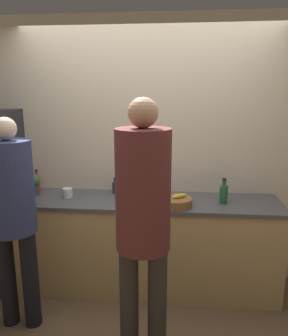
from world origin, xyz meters
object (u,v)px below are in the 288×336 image
person_left (12,207)px  utensil_crock (155,185)px  bottle_dark (115,187)px  bottle_red (37,182)px  cup_white (68,193)px  bottle_green (224,194)px  fruit_bowl (176,202)px  potted_plant (33,183)px  person_center (143,215)px

person_left → utensil_crock: size_ratio=6.34×
person_left → bottle_dark: (0.65, 0.82, -0.06)m
person_left → bottle_red: size_ratio=7.80×
cup_white → bottle_dark: bearing=22.2°
bottle_dark → utensil_crock: bearing=9.0°
person_left → bottle_dark: bearing=51.5°
bottle_dark → bottle_green: size_ratio=0.68×
fruit_bowl → bottle_dark: bearing=151.4°
bottle_dark → bottle_green: (1.03, -0.21, 0.03)m
utensil_crock → bottle_dark: 0.40m
fruit_bowl → potted_plant: bearing=171.8°
fruit_bowl → utensil_crock: 0.44m
fruit_bowl → utensil_crock: bearing=117.8°
utensil_crock → bottle_dark: (-0.40, -0.06, -0.02)m
bottle_red → cup_white: size_ratio=2.33×
bottle_red → potted_plant: size_ratio=1.03×
person_left → bottle_dark: 1.05m
person_left → person_center: bearing=-16.6°
bottle_red → bottle_green: size_ratio=0.93×
bottle_red → bottle_dark: bottle_red is taller
fruit_bowl → bottle_green: (0.43, 0.12, 0.05)m
bottle_red → potted_plant: bearing=-82.2°
person_center → cup_white: 1.27m
person_center → bottle_green: bearing=55.1°
bottle_red → utensil_crock: bearing=2.4°
utensil_crock → bottle_red: bearing=-177.6°
person_center → bottle_red: 1.66m
bottle_green → bottle_dark: bearing=168.4°
person_center → bottle_dark: size_ratio=11.64×
bottle_green → cup_white: bearing=178.5°
person_center → bottle_green: 1.12m
bottle_red → bottle_green: (1.84, -0.22, 0.01)m
utensil_crock → bottle_dark: size_ratio=1.69×
utensil_crock → potted_plant: utensil_crock is taller
person_center → cup_white: size_ratio=19.71×
bottle_green → cup_white: (-1.46, 0.04, -0.05)m
utensil_crock → cup_white: bearing=-163.9°
bottle_green → bottle_red: bearing=173.1°
bottle_dark → cup_white: bearing=-157.8°
bottle_red → potted_plant: 0.14m
bottle_dark → potted_plant: 0.80m
bottle_green → cup_white: size_ratio=2.51×
fruit_bowl → bottle_dark: bottle_dark is taller
person_center → utensil_crock: size_ratio=6.89×
bottle_dark → potted_plant: bearing=-170.7°
person_left → potted_plant: 0.70m
person_center → fruit_bowl: (0.21, 0.80, -0.17)m
person_left → bottle_red: bearing=100.7°
fruit_bowl → cup_white: bearing=171.5°
utensil_crock → bottle_green: size_ratio=1.14×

